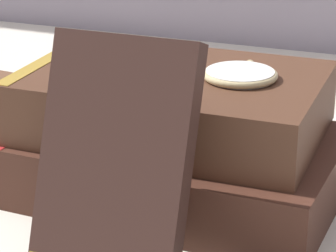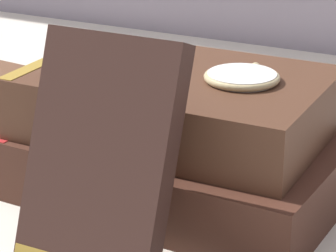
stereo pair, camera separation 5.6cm
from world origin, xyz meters
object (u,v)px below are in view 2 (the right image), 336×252
book_flat_bottom (175,164)px  book_flat_top (170,101)px  book_leaning_front (100,165)px  pocket_watch (242,77)px  reading_glasses (181,122)px

book_flat_bottom → book_flat_top: bearing=139.8°
book_flat_top → book_leaning_front: size_ratio=1.47×
pocket_watch → book_leaning_front: bearing=-109.5°
book_flat_bottom → book_flat_top: (-0.01, 0.01, 0.05)m
book_flat_top → book_leaning_front: 0.12m
book_flat_bottom → reading_glasses: size_ratio=2.65×
pocket_watch → reading_glasses: pocket_watch is taller
book_flat_top → pocket_watch: 0.06m
book_leaning_front → pocket_watch: (0.04, 0.12, 0.03)m
book_flat_top → book_flat_bottom: bearing=-42.7°
reading_glasses → book_leaning_front: bearing=-71.1°
pocket_watch → reading_glasses: 0.19m
book_flat_bottom → reading_glasses: 0.14m
book_flat_bottom → book_leaning_front: size_ratio=1.64×
reading_glasses → book_flat_bottom: bearing=-61.4°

